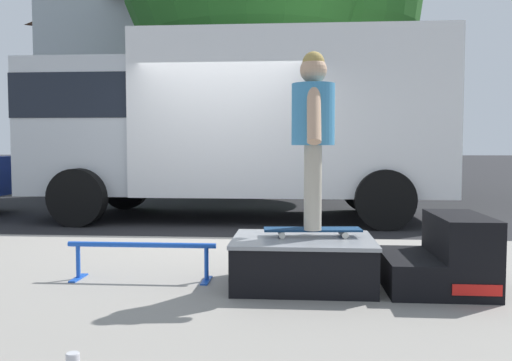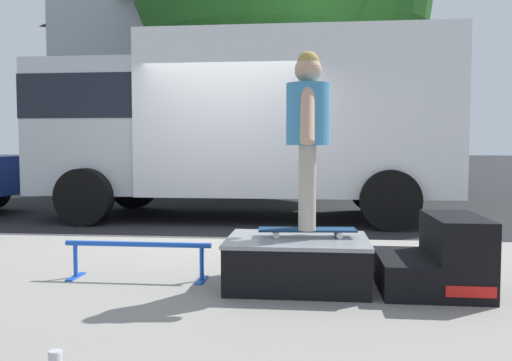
% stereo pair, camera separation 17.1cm
% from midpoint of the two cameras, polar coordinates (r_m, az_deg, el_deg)
% --- Properties ---
extents(ground_plane, '(140.00, 140.00, 0.00)m').
position_cam_midpoint_polar(ground_plane, '(7.18, -3.97, -6.29)').
color(ground_plane, black).
extents(sidewalk_slab, '(50.00, 5.00, 0.12)m').
position_cam_midpoint_polar(sidewalk_slab, '(4.31, -11.10, -12.26)').
color(sidewalk_slab, gray).
rests_on(sidewalk_slab, ground).
extents(skate_box, '(1.12, 0.83, 0.39)m').
position_cam_midpoint_polar(skate_box, '(4.33, 5.57, -8.50)').
color(skate_box, black).
rests_on(skate_box, sidewalk_slab).
extents(kicker_ramp, '(0.78, 0.85, 0.58)m').
position_cam_midpoint_polar(kicker_ramp, '(4.45, 20.03, -7.92)').
color(kicker_ramp, black).
rests_on(kicker_ramp, sidewalk_slab).
extents(grind_rail, '(1.26, 0.28, 0.32)m').
position_cam_midpoint_polar(grind_rail, '(4.62, -11.47, -7.47)').
color(grind_rail, blue).
rests_on(grind_rail, sidewalk_slab).
extents(skateboard, '(0.79, 0.27, 0.07)m').
position_cam_midpoint_polar(skateboard, '(4.34, 6.60, -5.28)').
color(skateboard, navy).
rests_on(skateboard, skate_box).
extents(skater_kid, '(0.34, 0.72, 1.41)m').
position_cam_midpoint_polar(skater_kid, '(4.29, 6.69, 5.90)').
color(skater_kid, '#B7AD99').
rests_on(skater_kid, skateboard).
extents(box_truck, '(6.91, 2.63, 3.05)m').
position_cam_midpoint_polar(box_truck, '(9.24, -1.06, 6.52)').
color(box_truck, white).
rests_on(box_truck, ground).
extents(house_behind, '(9.54, 8.22, 8.40)m').
position_cam_midpoint_polar(house_behind, '(21.03, -5.20, 11.85)').
color(house_behind, silver).
rests_on(house_behind, ground).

